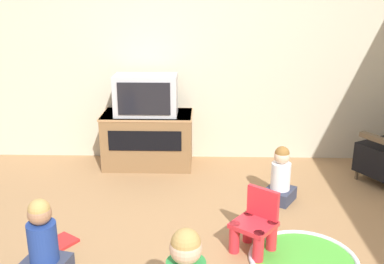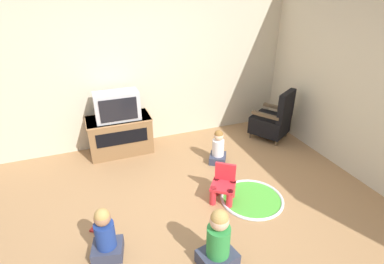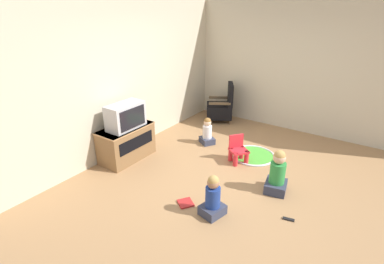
% 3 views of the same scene
% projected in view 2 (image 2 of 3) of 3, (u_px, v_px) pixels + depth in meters
% --- Properties ---
extents(ground_plane, '(30.00, 30.00, 0.00)m').
position_uv_depth(ground_plane, '(187.00, 219.00, 3.57)').
color(ground_plane, '#9E754C').
extents(wall_back, '(5.69, 0.12, 2.76)m').
position_uv_depth(wall_back, '(129.00, 63.00, 4.75)').
color(wall_back, beige).
rests_on(wall_back, ground_plane).
extents(tv_cabinet, '(1.00, 0.52, 0.61)m').
position_uv_depth(tv_cabinet, '(120.00, 134.00, 4.85)').
color(tv_cabinet, brown).
rests_on(tv_cabinet, ground_plane).
extents(television, '(0.67, 0.35, 0.44)m').
position_uv_depth(television, '(117.00, 106.00, 4.58)').
color(television, '#B7B7BC').
rests_on(television, tv_cabinet).
extents(black_armchair, '(0.75, 0.77, 0.91)m').
position_uv_depth(black_armchair, '(273.00, 120.00, 5.27)').
color(black_armchair, brown).
rests_on(black_armchair, ground_plane).
extents(yellow_kid_chair, '(0.40, 0.40, 0.48)m').
position_uv_depth(yellow_kid_chair, '(223.00, 187.00, 3.81)').
color(yellow_kid_chair, red).
rests_on(yellow_kid_chair, ground_plane).
extents(play_mat, '(0.82, 0.82, 0.04)m').
position_uv_depth(play_mat, '(252.00, 199.00, 3.89)').
color(play_mat, green).
rests_on(play_mat, ground_plane).
extents(child_watching_left, '(0.35, 0.36, 0.55)m').
position_uv_depth(child_watching_left, '(218.00, 149.00, 4.60)').
color(child_watching_left, '#33384C').
rests_on(child_watching_left, ground_plane).
extents(child_watching_center, '(0.40, 0.37, 0.68)m').
position_uv_depth(child_watching_center, '(218.00, 242.00, 2.87)').
color(child_watching_center, '#33384C').
rests_on(child_watching_center, ground_plane).
extents(child_watching_right, '(0.36, 0.33, 0.60)m').
position_uv_depth(child_watching_right, '(105.00, 236.00, 2.99)').
color(child_watching_right, '#33384C').
rests_on(child_watching_right, ground_plane).
extents(book, '(0.28, 0.28, 0.02)m').
position_uv_depth(book, '(102.00, 226.00, 3.45)').
color(book, '#B22323').
rests_on(book, ground_plane).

